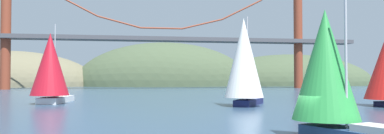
% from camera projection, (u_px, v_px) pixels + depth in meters
% --- Properties ---
extents(headland_left, '(66.93, 44.00, 27.45)m').
position_uv_depth(headland_left, '(10.00, 86.00, 144.64)').
color(headland_left, '#6B664C').
rests_on(headland_left, ground_plane).
extents(headland_right, '(76.65, 44.00, 27.05)m').
position_uv_depth(headland_right, '(290.00, 85.00, 164.03)').
color(headland_right, '#425138').
rests_on(headland_right, ground_plane).
extents(headland_center, '(73.28, 44.00, 35.79)m').
position_uv_depth(headland_center, '(165.00, 86.00, 154.76)').
color(headland_center, '#425138').
rests_on(headland_center, ground_plane).
extents(suspension_bridge, '(125.57, 6.00, 38.17)m').
position_uv_depth(suspension_bridge, '(162.00, 34.00, 114.97)').
color(suspension_bridge, brown).
rests_on(suspension_bridge, ground_plane).
extents(sailboat_white_mainsail, '(7.56, 9.28, 11.15)m').
position_uv_depth(sailboat_white_mainsail, '(244.00, 60.00, 45.33)').
color(sailboat_white_mainsail, '#191E4C').
rests_on(sailboat_white_mainsail, ground_plane).
extents(sailboat_crimson_sail, '(5.57, 9.79, 10.80)m').
position_uv_depth(sailboat_crimson_sail, '(51.00, 67.00, 49.58)').
color(sailboat_crimson_sail, white).
rests_on(sailboat_crimson_sail, ground_plane).
extents(sailboat_green_sail, '(4.87, 7.64, 7.89)m').
position_uv_depth(sailboat_green_sail, '(329.00, 72.00, 20.83)').
color(sailboat_green_sail, navy).
rests_on(sailboat_green_sail, ground_plane).
extents(channel_buoy, '(1.10, 1.10, 2.64)m').
position_uv_depth(channel_buoy, '(304.00, 96.00, 61.04)').
color(channel_buoy, red).
rests_on(channel_buoy, ground_plane).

